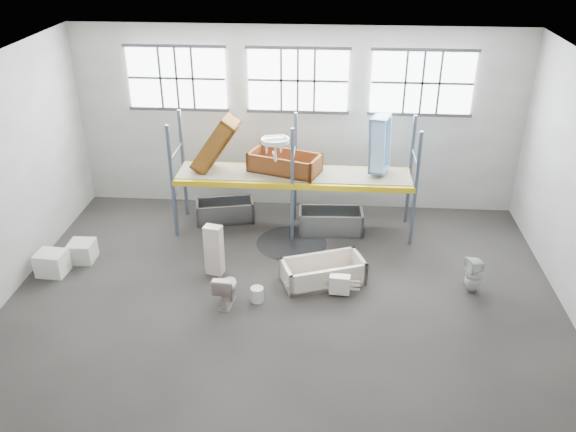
# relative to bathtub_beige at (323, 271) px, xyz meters

# --- Properties ---
(floor) EXTENTS (12.00, 10.00, 0.10)m
(floor) POSITION_rel_bathtub_beige_xyz_m (-0.84, -1.01, -0.32)
(floor) COLOR #443E3B
(floor) RESTS_ON ground
(ceiling) EXTENTS (12.00, 10.00, 0.10)m
(ceiling) POSITION_rel_bathtub_beige_xyz_m (-0.84, -1.01, 4.78)
(ceiling) COLOR silver
(ceiling) RESTS_ON ground
(wall_back) EXTENTS (12.00, 0.10, 5.00)m
(wall_back) POSITION_rel_bathtub_beige_xyz_m (-0.84, 4.04, 2.23)
(wall_back) COLOR #9F9B93
(wall_back) RESTS_ON ground
(wall_front) EXTENTS (12.00, 0.10, 5.00)m
(wall_front) POSITION_rel_bathtub_beige_xyz_m (-0.84, -6.06, 2.23)
(wall_front) COLOR #A29E96
(wall_front) RESTS_ON ground
(window_left) EXTENTS (2.60, 0.04, 1.60)m
(window_left) POSITION_rel_bathtub_beige_xyz_m (-4.04, 3.93, 3.33)
(window_left) COLOR white
(window_left) RESTS_ON wall_back
(window_mid) EXTENTS (2.60, 0.04, 1.60)m
(window_mid) POSITION_rel_bathtub_beige_xyz_m (-0.84, 3.93, 3.33)
(window_mid) COLOR white
(window_mid) RESTS_ON wall_back
(window_right) EXTENTS (2.60, 0.04, 1.60)m
(window_right) POSITION_rel_bathtub_beige_xyz_m (2.36, 3.93, 3.33)
(window_right) COLOR white
(window_right) RESTS_ON wall_back
(rack_upright_la) EXTENTS (0.08, 0.08, 3.00)m
(rack_upright_la) POSITION_rel_bathtub_beige_xyz_m (-3.84, 1.89, 1.23)
(rack_upright_la) COLOR slate
(rack_upright_la) RESTS_ON floor
(rack_upright_lb) EXTENTS (0.08, 0.08, 3.00)m
(rack_upright_lb) POSITION_rel_bathtub_beige_xyz_m (-3.84, 3.09, 1.23)
(rack_upright_lb) COLOR slate
(rack_upright_lb) RESTS_ON floor
(rack_upright_ma) EXTENTS (0.08, 0.08, 3.00)m
(rack_upright_ma) POSITION_rel_bathtub_beige_xyz_m (-0.84, 1.89, 1.23)
(rack_upright_ma) COLOR slate
(rack_upright_ma) RESTS_ON floor
(rack_upright_mb) EXTENTS (0.08, 0.08, 3.00)m
(rack_upright_mb) POSITION_rel_bathtub_beige_xyz_m (-0.84, 3.09, 1.23)
(rack_upright_mb) COLOR slate
(rack_upright_mb) RESTS_ON floor
(rack_upright_ra) EXTENTS (0.08, 0.08, 3.00)m
(rack_upright_ra) POSITION_rel_bathtub_beige_xyz_m (2.16, 1.89, 1.23)
(rack_upright_ra) COLOR slate
(rack_upright_ra) RESTS_ON floor
(rack_upright_rb) EXTENTS (0.08, 0.08, 3.00)m
(rack_upright_rb) POSITION_rel_bathtub_beige_xyz_m (2.16, 3.09, 1.23)
(rack_upright_rb) COLOR slate
(rack_upright_rb) RESTS_ON floor
(rack_beam_front) EXTENTS (6.00, 0.10, 0.14)m
(rack_beam_front) POSITION_rel_bathtub_beige_xyz_m (-0.84, 1.89, 1.23)
(rack_beam_front) COLOR yellow
(rack_beam_front) RESTS_ON floor
(rack_beam_back) EXTENTS (6.00, 0.10, 0.14)m
(rack_beam_back) POSITION_rel_bathtub_beige_xyz_m (-0.84, 3.09, 1.23)
(rack_beam_back) COLOR yellow
(rack_beam_back) RESTS_ON floor
(shelf_deck) EXTENTS (5.90, 1.10, 0.03)m
(shelf_deck) POSITION_rel_bathtub_beige_xyz_m (-0.84, 2.49, 1.31)
(shelf_deck) COLOR gray
(shelf_deck) RESTS_ON floor
(wet_patch) EXTENTS (1.80, 1.80, 0.00)m
(wet_patch) POSITION_rel_bathtub_beige_xyz_m (-0.84, 1.69, -0.27)
(wet_patch) COLOR black
(wet_patch) RESTS_ON floor
(bathtub_beige) EXTENTS (2.01, 1.45, 0.54)m
(bathtub_beige) POSITION_rel_bathtub_beige_xyz_m (0.00, 0.00, 0.00)
(bathtub_beige) COLOR beige
(bathtub_beige) RESTS_ON floor
(cistern_spare) EXTENTS (0.46, 0.25, 0.43)m
(cistern_spare) POSITION_rel_bathtub_beige_xyz_m (0.37, -0.52, 0.01)
(cistern_spare) COLOR #F1DECF
(cistern_spare) RESTS_ON bathtub_beige
(sink_in_tub) EXTENTS (0.55, 0.55, 0.16)m
(sink_in_tub) POSITION_rel_bathtub_beige_xyz_m (-0.63, -0.44, -0.11)
(sink_in_tub) COLOR beige
(sink_in_tub) RESTS_ON bathtub_beige
(toilet_beige) EXTENTS (0.51, 0.81, 0.78)m
(toilet_beige) POSITION_rel_bathtub_beige_xyz_m (-2.05, -1.00, 0.12)
(toilet_beige) COLOR #C6AFA7
(toilet_beige) RESTS_ON floor
(cistern_tall) EXTENTS (0.44, 0.34, 1.23)m
(cistern_tall) POSITION_rel_bathtub_beige_xyz_m (-2.52, 0.18, 0.34)
(cistern_tall) COLOR beige
(cistern_tall) RESTS_ON floor
(toilet_white) EXTENTS (0.50, 0.50, 0.85)m
(toilet_white) POSITION_rel_bathtub_beige_xyz_m (3.32, -0.14, 0.16)
(toilet_white) COLOR silver
(toilet_white) RESTS_ON floor
(steel_tub_left) EXTENTS (1.65, 1.03, 0.56)m
(steel_tub_left) POSITION_rel_bathtub_beige_xyz_m (-2.72, 2.82, 0.01)
(steel_tub_left) COLOR #96989D
(steel_tub_left) RESTS_ON floor
(steel_tub_right) EXTENTS (1.70, 0.85, 0.61)m
(steel_tub_right) POSITION_rel_bathtub_beige_xyz_m (0.14, 2.39, 0.04)
(steel_tub_right) COLOR #A9ACB1
(steel_tub_right) RESTS_ON floor
(rust_tub_flat) EXTENTS (1.96, 1.38, 0.50)m
(rust_tub_flat) POSITION_rel_bathtub_beige_xyz_m (-1.08, 2.60, 1.55)
(rust_tub_flat) COLOR brown
(rust_tub_flat) RESTS_ON shelf_deck
(rust_tub_tilted) EXTENTS (1.34, 0.87, 1.54)m
(rust_tub_tilted) POSITION_rel_bathtub_beige_xyz_m (-2.80, 2.53, 2.03)
(rust_tub_tilted) COLOR #975610
(rust_tub_tilted) RESTS_ON shelf_deck
(sink_on_shelf) EXTENTS (0.81, 0.70, 0.61)m
(sink_on_shelf) POSITION_rel_bathtub_beige_xyz_m (-1.27, 2.10, 1.83)
(sink_on_shelf) COLOR silver
(sink_on_shelf) RESTS_ON rust_tub_flat
(blue_tub_upright) EXTENTS (0.63, 0.77, 1.43)m
(blue_tub_upright) POSITION_rel_bathtub_beige_xyz_m (1.29, 2.62, 2.13)
(blue_tub_upright) COLOR #9BCDFA
(blue_tub_upright) RESTS_ON shelf_deck
(bucket) EXTENTS (0.36, 0.36, 0.33)m
(bucket) POSITION_rel_bathtub_beige_xyz_m (-1.41, -0.86, -0.10)
(bucket) COLOR silver
(bucket) RESTS_ON floor
(carton_near) EXTENTS (0.68, 0.60, 0.55)m
(carton_near) POSITION_rel_bathtub_beige_xyz_m (-6.28, -0.13, 0.01)
(carton_near) COLOR white
(carton_near) RESTS_ON floor
(carton_far) EXTENTS (0.60, 0.60, 0.49)m
(carton_far) POSITION_rel_bathtub_beige_xyz_m (-5.81, 0.51, -0.03)
(carton_far) COLOR silver
(carton_far) RESTS_ON floor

